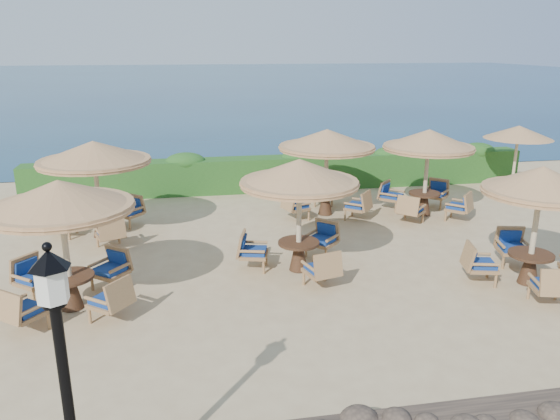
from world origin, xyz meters
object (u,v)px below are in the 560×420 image
at_px(lamp_post, 69,414).
at_px(cafe_set_2, 538,209).
at_px(cafe_set_3, 95,167).
at_px(cafe_set_4, 327,153).
at_px(cafe_set_0, 62,222).
at_px(cafe_set_1, 299,192).
at_px(extra_parasol, 519,132).
at_px(cafe_set_5, 427,157).

bearing_deg(lamp_post, cafe_set_2, 30.36).
xyz_separation_m(cafe_set_3, cafe_set_4, (6.57, 0.89, -0.01)).
bearing_deg(cafe_set_0, cafe_set_3, 89.76).
distance_m(lamp_post, cafe_set_1, 7.67).
height_order(lamp_post, extra_parasol, lamp_post).
bearing_deg(cafe_set_4, cafe_set_2, -61.44).
height_order(extra_parasol, cafe_set_5, cafe_set_5).
bearing_deg(cafe_set_2, cafe_set_4, 118.56).
bearing_deg(extra_parasol, cafe_set_0, -154.86).
xyz_separation_m(cafe_set_1, cafe_set_3, (-4.85, 3.23, 0.06)).
xyz_separation_m(lamp_post, cafe_set_5, (8.48, 10.21, 0.25)).
xyz_separation_m(lamp_post, cafe_set_3, (-1.08, 9.89, 0.40)).
bearing_deg(extra_parasol, cafe_set_1, -148.86).
bearing_deg(cafe_set_5, lamp_post, -129.71).
distance_m(lamp_post, cafe_set_2, 9.99).
height_order(cafe_set_1, cafe_set_2, same).
bearing_deg(cafe_set_1, cafe_set_3, 146.38).
bearing_deg(cafe_set_0, cafe_set_4, 38.32).
distance_m(cafe_set_4, cafe_set_5, 3.04).
xyz_separation_m(extra_parasol, cafe_set_0, (-13.70, -6.43, -0.35)).
bearing_deg(cafe_set_1, cafe_set_0, -167.35).
height_order(cafe_set_0, cafe_set_5, same).
relative_size(cafe_set_1, cafe_set_3, 0.94).
xyz_separation_m(cafe_set_3, cafe_set_5, (9.56, 0.32, -0.14)).
xyz_separation_m(lamp_post, cafe_set_2, (8.62, 5.05, 0.16)).
distance_m(cafe_set_2, cafe_set_5, 5.17).
bearing_deg(cafe_set_2, cafe_set_3, 153.46).
bearing_deg(cafe_set_4, cafe_set_5, -10.85).
height_order(cafe_set_4, cafe_set_5, same).
distance_m(extra_parasol, cafe_set_3, 13.84).
relative_size(cafe_set_1, cafe_set_4, 0.95).
bearing_deg(cafe_set_2, lamp_post, -149.64).
relative_size(cafe_set_1, cafe_set_2, 0.97).
distance_m(cafe_set_1, cafe_set_5, 5.89).
height_order(lamp_post, cafe_set_4, lamp_post).
distance_m(lamp_post, cafe_set_5, 13.28).
bearing_deg(cafe_set_5, cafe_set_1, -143.02).
bearing_deg(cafe_set_3, extra_parasol, 8.77).
bearing_deg(cafe_set_5, cafe_set_2, -88.47).
distance_m(cafe_set_1, cafe_set_2, 5.11).
bearing_deg(cafe_set_4, extra_parasol, 9.72).
height_order(lamp_post, cafe_set_3, lamp_post).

